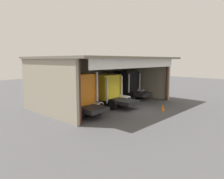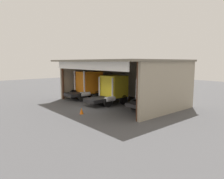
{
  "view_description": "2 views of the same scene",
  "coord_description": "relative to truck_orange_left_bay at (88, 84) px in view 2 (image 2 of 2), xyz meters",
  "views": [
    {
      "loc": [
        -15.43,
        -11.39,
        4.68
      ],
      "look_at": [
        0.0,
        2.91,
        1.67
      ],
      "focal_mm": 33.31,
      "sensor_mm": 36.0,
      "label": 1
    },
    {
      "loc": [
        17.12,
        -11.66,
        4.74
      ],
      "look_at": [
        0.0,
        2.91,
        1.67
      ],
      "focal_mm": 32.5,
      "sensor_mm": 36.0,
      "label": 2
    }
  ],
  "objects": [
    {
      "name": "truck_orange_left_bay",
      "position": [
        0.0,
        0.0,
        0.0
      ],
      "size": [
        2.71,
        4.58,
        3.64
      ],
      "rotation": [
        0.0,
        0.0,
        -0.01
      ],
      "color": "orange",
      "rests_on": "ground"
    },
    {
      "name": "truck_black_center_left_bay",
      "position": [
        8.97,
        1.64,
        -0.16
      ],
      "size": [
        2.7,
        4.3,
        3.3
      ],
      "rotation": [
        0.0,
        0.0,
        0.03
      ],
      "color": "black",
      "rests_on": "ground"
    },
    {
      "name": "tool_cart",
      "position": [
        6.4,
        3.86,
        -1.39
      ],
      "size": [
        0.9,
        0.6,
        1.0
      ],
      "primitive_type": "cube",
      "color": "black",
      "rests_on": "ground"
    },
    {
      "name": "traffic_cone",
      "position": [
        6.08,
        -4.76,
        -1.61
      ],
      "size": [
        0.36,
        0.36,
        0.56
      ],
      "primitive_type": "cone",
      "color": "orange",
      "rests_on": "ground"
    },
    {
      "name": "workshop_shed",
      "position": [
        4.54,
        2.11,
        1.58
      ],
      "size": [
        13.87,
        9.54,
        4.96
      ],
      "color": "#9E937F",
      "rests_on": "ground"
    },
    {
      "name": "truck_yellow_center_right_bay",
      "position": [
        4.21,
        0.48,
        -0.23
      ],
      "size": [
        2.75,
        4.95,
        3.18
      ],
      "rotation": [
        0.0,
        0.0,
        0.03
      ],
      "color": "yellow",
      "rests_on": "ground"
    },
    {
      "name": "oil_drum",
      "position": [
        6.02,
        4.95,
        -1.45
      ],
      "size": [
        0.58,
        0.58,
        0.88
      ],
      "primitive_type": "cylinder",
      "color": "#B21E19",
      "rests_on": "ground"
    },
    {
      "name": "ground_plane",
      "position": [
        4.54,
        -2.69,
        -1.89
      ],
      "size": [
        80.0,
        80.0,
        0.0
      ],
      "primitive_type": "plane",
      "color": "#4C4C4F",
      "rests_on": "ground"
    }
  ]
}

